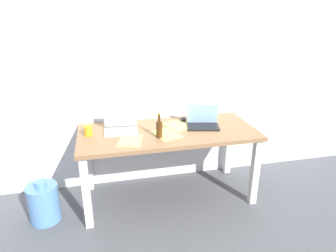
{
  "coord_description": "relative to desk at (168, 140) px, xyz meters",
  "views": [
    {
      "loc": [
        -0.63,
        -2.7,
        1.87
      ],
      "look_at": [
        0.0,
        0.0,
        0.8
      ],
      "focal_mm": 31.93,
      "sensor_mm": 36.0,
      "label": 1
    }
  ],
  "objects": [
    {
      "name": "beer_bottle",
      "position": [
        -0.12,
        -0.14,
        0.19
      ],
      "size": [
        0.06,
        0.06,
        0.24
      ],
      "color": "#47280F",
      "rests_on": "desk"
    },
    {
      "name": "computer_mouse",
      "position": [
        0.23,
        0.24,
        0.11
      ],
      "size": [
        0.1,
        0.12,
        0.03
      ],
      "primitive_type": "ellipsoid",
      "rotation": [
        0.0,
        0.0,
        -0.53
      ],
      "color": "black",
      "rests_on": "desk"
    },
    {
      "name": "coffee_mug",
      "position": [
        -0.77,
        0.06,
        0.14
      ],
      "size": [
        0.08,
        0.08,
        0.09
      ],
      "primitive_type": "cylinder",
      "color": "gold",
      "rests_on": "desk"
    },
    {
      "name": "paper_sheet_front_left",
      "position": [
        -0.39,
        -0.16,
        0.1
      ],
      "size": [
        0.28,
        0.34,
        0.0
      ],
      "primitive_type": "cube",
      "rotation": [
        0.0,
        0.0,
        -0.27
      ],
      "color": "#F4E06B",
      "rests_on": "desk"
    },
    {
      "name": "paper_sheet_near_back",
      "position": [
        0.13,
        0.11,
        0.1
      ],
      "size": [
        0.31,
        0.35,
        0.0
      ],
      "primitive_type": "cube",
      "rotation": [
        0.0,
        0.0,
        0.38
      ],
      "color": "#F4E06B",
      "rests_on": "desk"
    },
    {
      "name": "ground_plane",
      "position": [
        0.0,
        0.0,
        -0.66
      ],
      "size": [
        8.0,
        8.0,
        0.0
      ],
      "primitive_type": "plane",
      "color": "#515459"
    },
    {
      "name": "water_cooler_jug",
      "position": [
        -1.23,
        -0.13,
        -0.47
      ],
      "size": [
        0.28,
        0.28,
        0.42
      ],
      "color": "#598CC6",
      "rests_on": "ground"
    },
    {
      "name": "laptop_left",
      "position": [
        -0.46,
        0.1,
        0.15
      ],
      "size": [
        0.34,
        0.25,
        0.24
      ],
      "color": "silver",
      "rests_on": "desk"
    },
    {
      "name": "paper_sheet_center",
      "position": [
        -0.03,
        -0.09,
        0.1
      ],
      "size": [
        0.29,
        0.35,
        0.0
      ],
      "primitive_type": "cube",
      "rotation": [
        0.0,
        0.0,
        0.31
      ],
      "color": "#F4E06B",
      "rests_on": "desk"
    },
    {
      "name": "back_wall",
      "position": [
        0.0,
        0.45,
        0.64
      ],
      "size": [
        5.2,
        0.08,
        2.6
      ],
      "primitive_type": "cube",
      "color": "white",
      "rests_on": "ground"
    },
    {
      "name": "laptop_right",
      "position": [
        0.38,
        0.03,
        0.14
      ],
      "size": [
        0.36,
        0.29,
        0.22
      ],
      "color": "black",
      "rests_on": "desk"
    },
    {
      "name": "desk",
      "position": [
        0.0,
        0.0,
        0.0
      ],
      "size": [
        1.76,
        0.78,
        0.75
      ],
      "color": "olive",
      "rests_on": "ground"
    }
  ]
}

